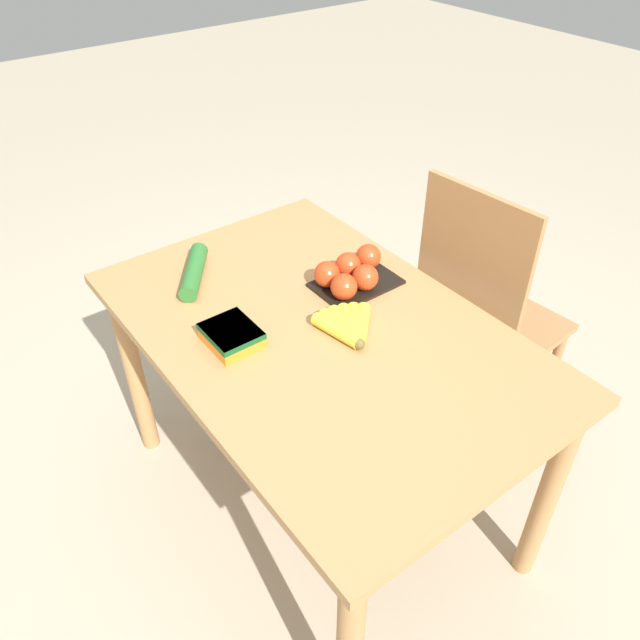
# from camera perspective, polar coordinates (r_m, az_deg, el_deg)

# --- Properties ---
(ground_plane) EXTENTS (12.00, 12.00, 0.00)m
(ground_plane) POSITION_cam_1_polar(r_m,az_deg,el_deg) (2.23, -0.00, -16.01)
(ground_plane) COLOR #B7A88E
(dining_table) EXTENTS (1.27, 0.83, 0.75)m
(dining_table) POSITION_cam_1_polar(r_m,az_deg,el_deg) (1.75, -0.00, -3.55)
(dining_table) COLOR #B27F4C
(dining_table) RESTS_ON ground_plane
(chair) EXTENTS (0.45, 0.43, 1.03)m
(chair) POSITION_cam_1_polar(r_m,az_deg,el_deg) (2.14, 14.57, 0.14)
(chair) COLOR #A87547
(chair) RESTS_ON ground_plane
(banana_bunch) EXTENTS (0.17, 0.17, 0.04)m
(banana_bunch) POSITION_cam_1_polar(r_m,az_deg,el_deg) (1.65, 2.64, -0.64)
(banana_bunch) COLOR brown
(banana_bunch) RESTS_ON dining_table
(tomato_pack) EXTENTS (0.17, 0.25, 0.09)m
(tomato_pack) POSITION_cam_1_polar(r_m,az_deg,el_deg) (1.82, 2.90, 4.25)
(tomato_pack) COLOR black
(tomato_pack) RESTS_ON dining_table
(carrot_bag) EXTENTS (0.15, 0.12, 0.05)m
(carrot_bag) POSITION_cam_1_polar(r_m,az_deg,el_deg) (1.63, -8.10, -1.32)
(carrot_bag) COLOR orange
(carrot_bag) RESTS_ON dining_table
(cucumber_near) EXTENTS (0.23, 0.19, 0.05)m
(cucumber_near) POSITION_cam_1_polar(r_m,az_deg,el_deg) (1.89, -11.45, 4.38)
(cucumber_near) COLOR #2D702D
(cucumber_near) RESTS_ON dining_table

